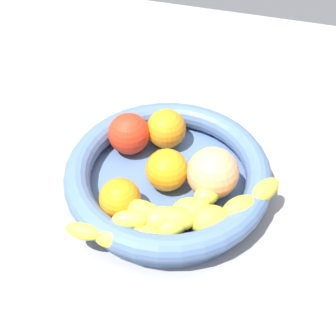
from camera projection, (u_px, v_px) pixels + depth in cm
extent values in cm
cube|color=gray|center=(168.00, 196.00, 74.20)|extent=(120.00, 120.00, 3.00)
cylinder|color=#4C6897|center=(168.00, 185.00, 72.38)|extent=(29.02, 29.02, 2.00)
torus|color=#4C6897|center=(168.00, 173.00, 70.22)|extent=(31.80, 31.80, 3.97)
ellipsoid|color=yellow|center=(142.00, 210.00, 63.54)|extent=(5.93, 3.30, 2.75)
ellipsoid|color=yellow|center=(175.00, 219.00, 63.22)|extent=(6.24, 4.50, 3.49)
ellipsoid|color=yellow|center=(209.00, 220.00, 63.83)|extent=(7.00, 6.38, 4.23)
ellipsoid|color=yellow|center=(240.00, 208.00, 64.50)|extent=(6.52, 6.46, 3.49)
ellipsoid|color=yellow|center=(265.00, 190.00, 65.99)|extent=(5.19, 6.30, 2.75)
ellipsoid|color=yellow|center=(130.00, 219.00, 62.12)|extent=(5.53, 4.01, 2.60)
ellipsoid|color=yellow|center=(160.00, 219.00, 63.17)|extent=(5.97, 5.50, 3.30)
ellipsoid|color=yellow|center=(186.00, 212.00, 64.96)|extent=(6.27, 6.38, 4.00)
ellipsoid|color=yellow|center=(208.00, 194.00, 66.26)|extent=(5.10, 5.90, 3.30)
ellipsoid|color=yellow|center=(222.00, 173.00, 68.06)|extent=(3.40, 5.34, 2.60)
ellipsoid|color=yellow|center=(83.00, 231.00, 61.40)|extent=(5.05, 2.31, 2.25)
ellipsoid|color=yellow|center=(114.00, 238.00, 61.42)|extent=(5.59, 4.04, 2.86)
ellipsoid|color=yellow|center=(145.00, 238.00, 62.21)|extent=(6.09, 5.52, 3.47)
ellipsoid|color=yellow|center=(173.00, 226.00, 62.80)|extent=(5.57, 5.59, 2.86)
ellipsoid|color=yellow|center=(197.00, 209.00, 64.06)|extent=(4.43, 5.49, 2.25)
sphere|color=orange|center=(120.00, 199.00, 65.32)|extent=(6.02, 6.02, 6.02)
sphere|color=orange|center=(168.00, 170.00, 68.82)|extent=(6.50, 6.50, 6.50)
sphere|color=orange|center=(166.00, 129.00, 75.24)|extent=(6.52, 6.52, 6.52)
sphere|color=red|center=(129.00, 134.00, 74.18)|extent=(6.82, 6.82, 6.82)
sphere|color=#F99D68|center=(213.00, 173.00, 67.57)|extent=(7.82, 7.82, 7.82)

